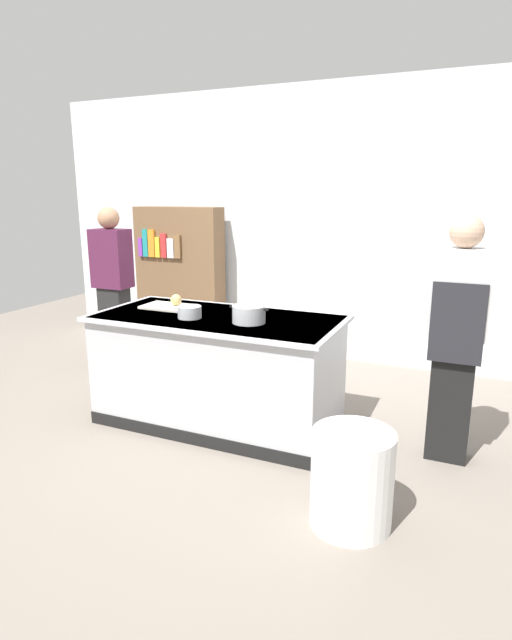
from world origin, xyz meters
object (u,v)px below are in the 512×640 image
Objects in this scene: onion at (176,300)px; trash_bin at (352,479)px; mixing_bowl at (190,312)px; person_guest at (113,286)px; bookshelf at (180,278)px; person_chef at (457,335)px; stock_pot at (249,314)px.

trash_bin is at bearing -30.27° from onion.
person_guest is at bearing 149.25° from mixing_bowl.
onion is at bearing 58.80° from person_guest.
bookshelf reaches higher than trash_bin.
bookshelf is at bearing 59.87° from person_chef.
stock_pot is at bearing -16.24° from onion.
onion is at bearing 149.73° from trash_bin.
person_chef is (1.95, 0.26, -0.03)m from mixing_bowl.
trash_bin is (1.01, -0.82, -0.68)m from stock_pot.
onion is 0.30× the size of stock_pot.
stock_pot is (0.79, -0.23, -0.00)m from onion.
onion is 0.82m from stock_pot.
mixing_bowl is 0.33× the size of trash_bin.
mixing_bowl is at bearing -56.10° from bookshelf.
bookshelf is at bearing 133.50° from stock_pot.
person_chef is at bearing 75.69° from person_guest.
bookshelf reaches higher than onion.
bookshelf is (-2.80, 2.71, 0.57)m from trash_bin.
person_chef reaches higher than onion.
trash_bin is (1.50, -0.77, -0.66)m from mixing_bowl.
stock_pot is 0.19× the size of bookshelf.
bookshelf is at bearing 123.90° from mixing_bowl.
person_chef is (0.45, 1.03, 0.63)m from trash_bin.
bookshelf reaches higher than stock_pot.
mixing_bowl is 2.33m from bookshelf.
person_guest is at bearing 157.26° from stock_pot.
person_guest is (-1.44, 0.86, -0.04)m from mixing_bowl.
mixing_bowl is 0.11× the size of bookshelf.
person_chef is 3.44m from person_guest.
bookshelf is (-1.79, 1.88, -0.11)m from stock_pot.
onion is at bearing 137.18° from mixing_bowl.
stock_pot is at bearing 5.66° from mixing_bowl.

